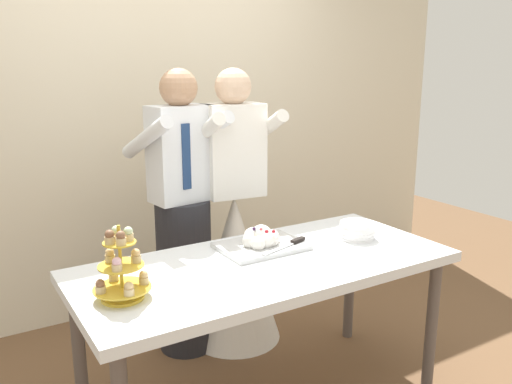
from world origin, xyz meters
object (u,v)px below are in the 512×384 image
cupcake_stand (121,270)px  person_groom (183,229)px  plate_stack (357,230)px  main_cake_tray (261,241)px  person_bride (235,249)px  dessert_table (266,275)px

cupcake_stand → person_groom: bearing=52.3°
cupcake_stand → plate_stack: 1.31m
main_cake_tray → person_groom: bearing=106.6°
person_groom → person_bride: bearing=-8.9°
person_bride → main_cake_tray: bearing=-104.9°
dessert_table → person_groom: (-0.10, 0.74, 0.05)m
cupcake_stand → main_cake_tray: cupcake_stand is taller
dessert_table → person_bride: bearing=72.8°
cupcake_stand → person_bride: bearing=38.7°
person_groom → cupcake_stand: bearing=-127.7°
dessert_table → cupcake_stand: 0.74m
person_bride → person_groom: bearing=171.1°
dessert_table → person_groom: bearing=97.8°
main_cake_tray → person_groom: 0.61m
plate_stack → dessert_table: bearing=-177.2°
plate_stack → person_groom: 0.99m
cupcake_stand → plate_stack: bearing=3.5°
main_cake_tray → person_bride: bearing=75.1°
main_cake_tray → person_bride: (0.14, 0.53, -0.23)m
cupcake_stand → plate_stack: (1.30, 0.08, -0.08)m
cupcake_stand → person_bride: 1.22m
cupcake_stand → person_groom: 1.01m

